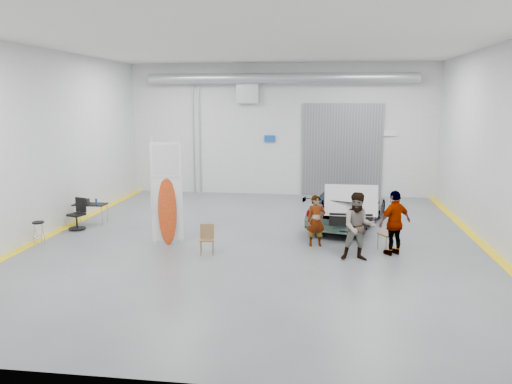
# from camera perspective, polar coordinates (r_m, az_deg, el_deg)

# --- Properties ---
(ground) EXTENTS (16.00, 16.00, 0.00)m
(ground) POSITION_cam_1_polar(r_m,az_deg,el_deg) (15.66, 0.27, -5.67)
(ground) COLOR #5A5C62
(ground) RESTS_ON ground
(room_shell) EXTENTS (14.02, 16.18, 6.01)m
(room_shell) POSITION_cam_1_polar(r_m,az_deg,el_deg) (17.22, 2.04, 9.55)
(room_shell) COLOR silver
(room_shell) RESTS_ON ground
(sedan_car) EXTENTS (3.33, 5.13, 1.38)m
(sedan_car) POSITION_cam_1_polar(r_m,az_deg,el_deg) (17.85, 10.41, -1.54)
(sedan_car) COLOR white
(sedan_car) RESTS_ON ground
(person_a) EXTENTS (0.64, 0.49, 1.56)m
(person_a) POSITION_cam_1_polar(r_m,az_deg,el_deg) (15.13, 6.89, -3.29)
(person_a) COLOR #92604F
(person_a) RESTS_ON ground
(person_b) EXTENTS (0.97, 0.77, 1.90)m
(person_b) POSITION_cam_1_polar(r_m,az_deg,el_deg) (13.93, 11.63, -3.90)
(person_b) COLOR slate
(person_b) RESTS_ON ground
(person_c) EXTENTS (1.14, 0.98, 1.87)m
(person_c) POSITION_cam_1_polar(r_m,az_deg,el_deg) (14.69, 15.58, -3.40)
(person_c) COLOR brown
(person_c) RESTS_ON ground
(surfboard_display) EXTENTS (0.90, 0.47, 3.32)m
(surfboard_display) POSITION_cam_1_polar(r_m,az_deg,el_deg) (15.33, -10.46, -1.03)
(surfboard_display) COLOR white
(surfboard_display) RESTS_ON ground
(folding_chair_near) EXTENTS (0.46, 0.48, 0.84)m
(folding_chair_near) POSITION_cam_1_polar(r_m,az_deg,el_deg) (14.43, -5.62, -6.06)
(folding_chair_near) COLOR brown
(folding_chair_near) RESTS_ON ground
(folding_chair_far) EXTENTS (0.61, 0.75, 0.98)m
(folding_chair_far) POSITION_cam_1_polar(r_m,az_deg,el_deg) (15.17, 14.82, -5.38)
(folding_chair_far) COLOR brown
(folding_chair_far) RESTS_ON ground
(shop_stool) EXTENTS (0.36, 0.36, 0.71)m
(shop_stool) POSITION_cam_1_polar(r_m,az_deg,el_deg) (16.67, -23.57, -4.32)
(shop_stool) COLOR black
(shop_stool) RESTS_ON ground
(work_table) EXTENTS (1.15, 0.59, 0.93)m
(work_table) POSITION_cam_1_polar(r_m,az_deg,el_deg) (18.71, -18.59, -1.29)
(work_table) COLOR #9C9EA4
(work_table) RESTS_ON ground
(office_chair) EXTENTS (0.59, 0.62, 1.06)m
(office_chair) POSITION_cam_1_polar(r_m,az_deg,el_deg) (18.07, -19.73, -2.58)
(office_chair) COLOR black
(office_chair) RESTS_ON ground
(trunk_lid) EXTENTS (1.61, 0.98, 0.04)m
(trunk_lid) POSITION_cam_1_polar(r_m,az_deg,el_deg) (15.62, 10.85, -0.62)
(trunk_lid) COLOR silver
(trunk_lid) RESTS_ON sedan_car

